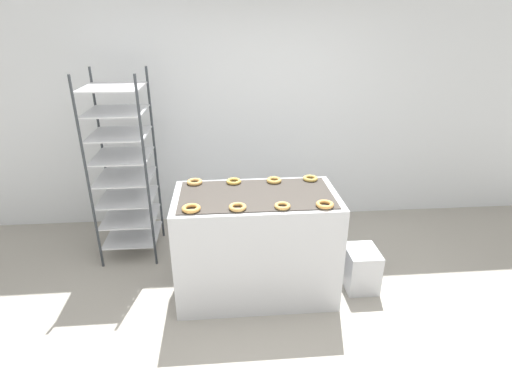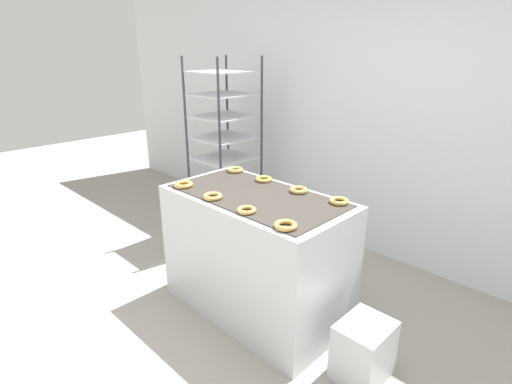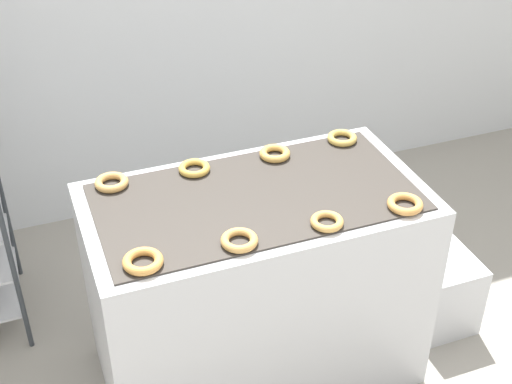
# 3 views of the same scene
# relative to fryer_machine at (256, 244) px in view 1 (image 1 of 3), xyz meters

# --- Properties ---
(ground_plane) EXTENTS (14.00, 14.00, 0.00)m
(ground_plane) POSITION_rel_fryer_machine_xyz_m (-0.00, -0.62, -0.48)
(ground_plane) COLOR #9E998E
(wall_back) EXTENTS (8.00, 0.05, 2.80)m
(wall_back) POSITION_rel_fryer_machine_xyz_m (-0.00, 1.51, 0.92)
(wall_back) COLOR silver
(wall_back) RESTS_ON ground_plane
(fryer_machine) EXTENTS (1.36, 0.73, 0.95)m
(fryer_machine) POSITION_rel_fryer_machine_xyz_m (0.00, 0.00, 0.00)
(fryer_machine) COLOR silver
(fryer_machine) RESTS_ON ground_plane
(baking_rack_cart) EXTENTS (0.55, 0.59, 1.86)m
(baking_rack_cart) POSITION_rel_fryer_machine_xyz_m (-1.23, 0.78, 0.47)
(baking_rack_cart) COLOR #33383D
(baking_rack_cart) RESTS_ON ground_plane
(glaze_bin) EXTENTS (0.28, 0.34, 0.38)m
(glaze_bin) POSITION_rel_fryer_machine_xyz_m (0.95, -0.03, -0.28)
(glaze_bin) COLOR silver
(glaze_bin) RESTS_ON ground_plane
(donut_near_left) EXTENTS (0.14, 0.14, 0.03)m
(donut_near_left) POSITION_rel_fryer_machine_xyz_m (-0.51, -0.26, 0.49)
(donut_near_left) COLOR gold
(donut_near_left) RESTS_ON fryer_machine
(donut_near_midleft) EXTENTS (0.14, 0.14, 0.03)m
(donut_near_midleft) POSITION_rel_fryer_machine_xyz_m (-0.16, -0.26, 0.49)
(donut_near_midleft) COLOR tan
(donut_near_midleft) RESTS_ON fryer_machine
(donut_near_midright) EXTENTS (0.12, 0.12, 0.03)m
(donut_near_midright) POSITION_rel_fryer_machine_xyz_m (0.18, -0.27, 0.49)
(donut_near_midright) COLOR tan
(donut_near_midright) RESTS_ON fryer_machine
(donut_near_right) EXTENTS (0.14, 0.14, 0.03)m
(donut_near_right) POSITION_rel_fryer_machine_xyz_m (0.51, -0.27, 0.49)
(donut_near_right) COLOR #D7974B
(donut_near_right) RESTS_ON fryer_machine
(donut_far_left) EXTENTS (0.14, 0.14, 0.03)m
(donut_far_left) POSITION_rel_fryer_machine_xyz_m (-0.52, 0.28, 0.49)
(donut_far_left) COLOR tan
(donut_far_left) RESTS_ON fryer_machine
(donut_far_midleft) EXTENTS (0.13, 0.13, 0.03)m
(donut_far_midleft) POSITION_rel_fryer_machine_xyz_m (-0.17, 0.26, 0.49)
(donut_far_midleft) COLOR gold
(donut_far_midleft) RESTS_ON fryer_machine
(donut_far_midright) EXTENTS (0.13, 0.13, 0.03)m
(donut_far_midright) POSITION_rel_fryer_machine_xyz_m (0.18, 0.25, 0.49)
(donut_far_midright) COLOR tan
(donut_far_midright) RESTS_ON fryer_machine
(donut_far_right) EXTENTS (0.13, 0.13, 0.03)m
(donut_far_right) POSITION_rel_fryer_machine_xyz_m (0.51, 0.28, 0.49)
(donut_far_right) COLOR tan
(donut_far_right) RESTS_ON fryer_machine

